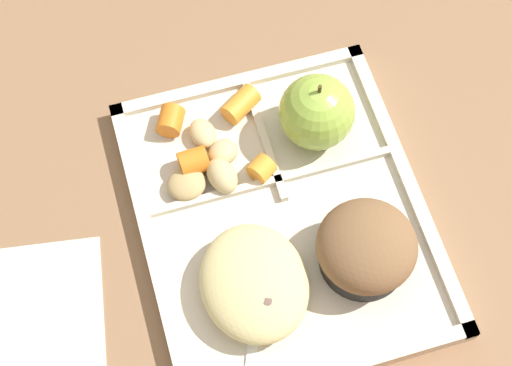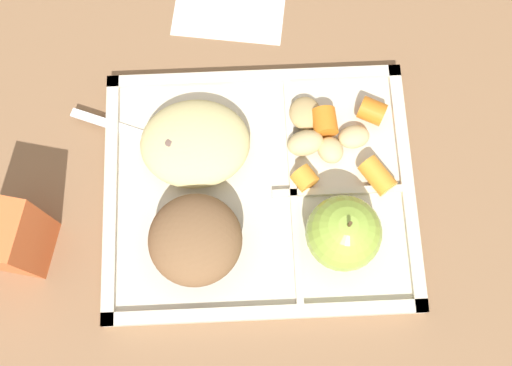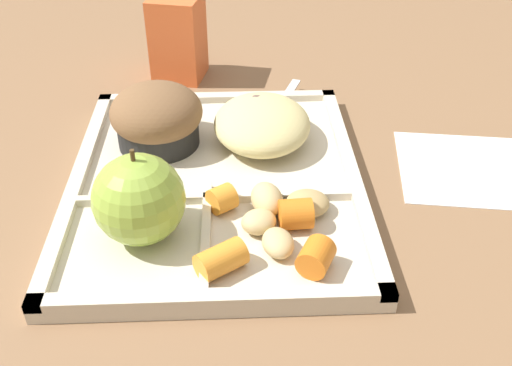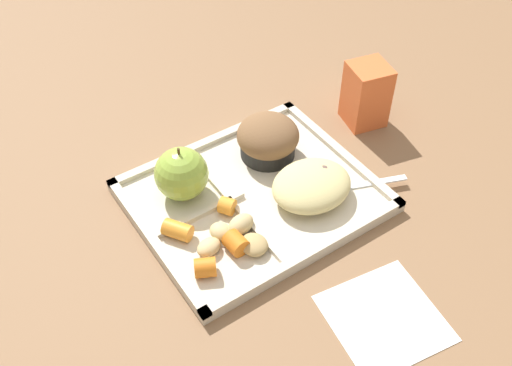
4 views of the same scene
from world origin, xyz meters
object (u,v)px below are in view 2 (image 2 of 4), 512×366
object	(u,v)px
bran_muffin	(196,241)
plastic_fork	(141,135)
lunch_tray	(260,190)
milk_carton	(7,237)
green_apple	(344,233)

from	to	relation	value
bran_muffin	plastic_fork	size ratio (longest dim) A/B	0.65
lunch_tray	milk_carton	xyz separation A→B (m)	(0.25, 0.05, 0.04)
bran_muffin	plastic_fork	world-z (taller)	bran_muffin
lunch_tray	green_apple	world-z (taller)	green_apple
lunch_tray	bran_muffin	size ratio (longest dim) A/B	3.52
plastic_fork	milk_carton	bearing A→B (deg)	43.38
plastic_fork	milk_carton	distance (m)	0.17
green_apple	bran_muffin	xyz separation A→B (m)	(0.15, 0.00, -0.01)
lunch_tray	milk_carton	distance (m)	0.26
plastic_fork	lunch_tray	bearing A→B (deg)	152.16
bran_muffin	milk_carton	world-z (taller)	milk_carton
green_apple	bran_muffin	world-z (taller)	green_apple
lunch_tray	green_apple	size ratio (longest dim) A/B	3.86
bran_muffin	milk_carton	distance (m)	0.18
green_apple	bran_muffin	bearing A→B (deg)	0.00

